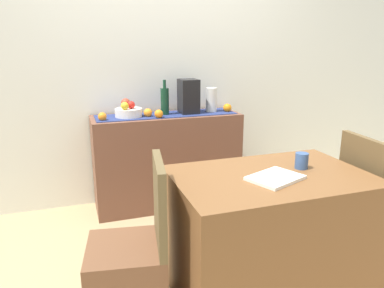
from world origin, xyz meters
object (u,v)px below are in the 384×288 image
sideboard_console (167,161)px  chair_by_corner (375,228)px  wine_bottle (165,101)px  open_book (275,178)px  dining_table (268,234)px  coffee_maker (188,97)px  ceramic_vase (211,100)px  chair_near_window (130,277)px  fruit_bowl (128,112)px  coffee_cup (302,161)px

sideboard_console → chair_by_corner: bearing=-52.8°
wine_bottle → open_book: bearing=-80.9°
dining_table → open_book: bearing=-104.7°
sideboard_console → coffee_maker: coffee_maker is taller
ceramic_vase → wine_bottle: bearing=180.0°
wine_bottle → chair_near_window: 1.66m
fruit_bowl → wine_bottle: wine_bottle is taller
dining_table → chair_near_window: (-0.81, -0.00, -0.10)m
dining_table → coffee_cup: bearing=10.2°
chair_near_window → coffee_cup: bearing=2.4°
chair_by_corner → coffee_cup: bearing=176.3°
coffee_cup → ceramic_vase: bearing=91.7°
fruit_bowl → coffee_cup: (0.80, -1.35, -0.10)m
ceramic_vase → open_book: 1.49m
dining_table → open_book: (-0.02, -0.07, 0.38)m
dining_table → coffee_cup: size_ratio=11.73×
sideboard_console → wine_bottle: wine_bottle is taller
ceramic_vase → chair_near_window: (-1.00, -1.39, -0.69)m
sideboard_console → ceramic_vase: (0.42, 0.00, 0.53)m
coffee_maker → open_book: 1.48m
wine_bottle → coffee_maker: wine_bottle is taller
wine_bottle → coffee_maker: size_ratio=1.01×
fruit_bowl → wine_bottle: size_ratio=0.74×
wine_bottle → dining_table: wine_bottle is taller
sideboard_console → dining_table: 1.41m
sideboard_console → open_book: size_ratio=4.66×
wine_bottle → dining_table: (0.25, -1.39, -0.60)m
coffee_cup → chair_by_corner: chair_by_corner is taller
wine_bottle → coffee_maker: 0.22m
fruit_bowl → chair_by_corner: fruit_bowl is taller
sideboard_console → coffee_cup: (0.46, -1.35, 0.36)m
coffee_maker → open_book: bearing=-89.3°
fruit_bowl → chair_near_window: (-0.24, -1.39, -0.62)m
sideboard_console → chair_near_window: chair_near_window is taller
sideboard_console → ceramic_vase: 0.68m
ceramic_vase → open_book: bearing=-97.8°
sideboard_console → chair_by_corner: (1.05, -1.39, -0.16)m
fruit_bowl → coffee_maker: (0.54, 0.00, 0.11)m
coffee_maker → chair_near_window: bearing=-119.2°
coffee_maker → chair_near_window: coffee_maker is taller
coffee_cup → chair_by_corner: 0.79m
sideboard_console → ceramic_vase: bearing=0.0°
dining_table → chair_near_window: size_ratio=1.22×
chair_near_window → chair_by_corner: bearing=0.1°
coffee_cup → fruit_bowl: bearing=120.5°
coffee_cup → chair_near_window: (-1.04, -0.04, -0.52)m
open_book → sideboard_console: bearing=76.5°
sideboard_console → fruit_bowl: (-0.33, 0.00, 0.46)m
fruit_bowl → chair_near_window: fruit_bowl is taller
wine_bottle → dining_table: 1.53m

